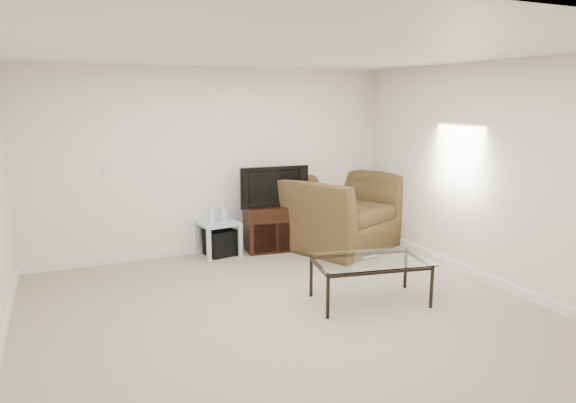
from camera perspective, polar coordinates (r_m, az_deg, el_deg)
name	(u,v)px	position (r m, az deg, el deg)	size (l,w,h in m)	color
floor	(291,319)	(5.08, 0.33, -12.96)	(5.00, 5.00, 0.00)	tan
ceiling	(291,51)	(4.64, 0.37, 16.42)	(5.00, 5.00, 0.00)	white
wall_back	(215,162)	(7.03, -8.06, 4.38)	(5.00, 0.02, 2.50)	silver
wall_right	(496,176)	(6.15, 22.13, 2.67)	(0.02, 5.00, 2.50)	silver
plate_back	(107,167)	(6.78, -19.51, 3.58)	(0.12, 0.02, 0.12)	white
plate_right_switch	(407,160)	(7.33, 13.09, 4.49)	(0.02, 0.09, 0.13)	white
plate_right_outlet	(417,231)	(7.27, 14.17, -3.25)	(0.02, 0.08, 0.12)	white
tv_stand	(272,227)	(7.23, -1.80, -2.84)	(0.76, 0.53, 0.63)	black
dvd_player	(273,213)	(7.14, -1.71, -1.28)	(0.42, 0.30, 0.06)	black
television	(272,186)	(7.08, -1.76, 1.78)	(0.90, 0.18, 0.56)	black
side_table	(218,238)	(7.01, -7.73, -4.09)	(0.49, 0.49, 0.47)	silver
subwoofer	(220,243)	(7.05, -7.55, -4.56)	(0.37, 0.37, 0.37)	black
game_console	(210,215)	(6.86, -8.66, -1.46)	(0.05, 0.16, 0.22)	white
game_case	(223,214)	(6.93, -7.29, -1.43)	(0.05, 0.14, 0.19)	silver
recliner	(339,199)	(7.35, 5.64, 0.28)	(1.57, 1.02, 1.37)	#4A3521
coffee_table	(370,281)	(5.46, 9.06, -8.70)	(1.18, 0.67, 0.46)	black
remote	(371,257)	(5.42, 9.18, -6.14)	(0.18, 0.05, 0.02)	#B2B2B7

